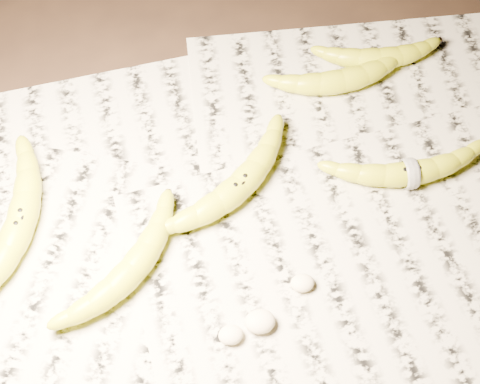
{
  "coord_description": "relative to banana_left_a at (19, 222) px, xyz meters",
  "views": [
    {
      "loc": [
        -0.05,
        -0.4,
        0.73
      ],
      "look_at": [
        0.01,
        0.02,
        0.05
      ],
      "focal_mm": 50.0,
      "sensor_mm": 36.0,
      "label": 1
    }
  ],
  "objects": [
    {
      "name": "measuring_tape",
      "position": [
        0.49,
        0.0,
        -0.0
      ],
      "size": [
        0.0,
        0.04,
        0.04
      ],
      "primitive_type": "torus",
      "rotation": [
        0.0,
        1.57,
        0.01
      ],
      "color": "white",
      "rests_on": "newspaper_patch"
    },
    {
      "name": "banana_left_b",
      "position": [
        0.13,
        -0.08,
        -0.0
      ],
      "size": [
        0.17,
        0.17,
        0.04
      ],
      "primitive_type": null,
      "rotation": [
        0.0,
        0.0,
        0.81
      ],
      "color": "gold",
      "rests_on": "newspaper_patch"
    },
    {
      "name": "banana_upper_a",
      "position": [
        0.44,
        0.16,
        -0.0
      ],
      "size": [
        0.18,
        0.07,
        0.03
      ],
      "primitive_type": null,
      "rotation": [
        0.0,
        0.0,
        0.1
      ],
      "color": "gold",
      "rests_on": "newspaper_patch"
    },
    {
      "name": "ground",
      "position": [
        0.26,
        -0.03,
        -0.03
      ],
      "size": [
        3.0,
        3.0,
        0.0
      ],
      "primitive_type": "plane",
      "color": "black",
      "rests_on": "ground"
    },
    {
      "name": "banana_center",
      "position": [
        0.27,
        0.01,
        -0.0
      ],
      "size": [
        0.19,
        0.17,
        0.04
      ],
      "primitive_type": null,
      "rotation": [
        0.0,
        0.0,
        0.69
      ],
      "color": "gold",
      "rests_on": "newspaper_patch"
    },
    {
      "name": "newspaper_patch",
      "position": [
        0.3,
        -0.04,
        -0.02
      ],
      "size": [
        0.9,
        0.7,
        0.01
      ],
      "primitive_type": "cube",
      "color": "#B8B39E",
      "rests_on": "ground"
    },
    {
      "name": "banana_upper_b",
      "position": [
        0.5,
        0.2,
        -0.0
      ],
      "size": [
        0.16,
        0.06,
        0.03
      ],
      "primitive_type": null,
      "rotation": [
        0.0,
        0.0,
        -0.06
      ],
      "color": "gold",
      "rests_on": "newspaper_patch"
    },
    {
      "name": "flesh_chunk_c",
      "position": [
        0.33,
        -0.12,
        -0.01
      ],
      "size": [
        0.03,
        0.02,
        0.02
      ],
      "primitive_type": "ellipsoid",
      "color": "beige",
      "rests_on": "newspaper_patch"
    },
    {
      "name": "flesh_chunk_b",
      "position": [
        0.23,
        -0.17,
        -0.01
      ],
      "size": [
        0.03,
        0.02,
        0.02
      ],
      "primitive_type": "ellipsoid",
      "color": "beige",
      "rests_on": "newspaper_patch"
    },
    {
      "name": "banana_taped",
      "position": [
        0.49,
        0.0,
        -0.0
      ],
      "size": [
        0.19,
        0.05,
        0.03
      ],
      "primitive_type": null,
      "rotation": [
        0.0,
        0.0,
        0.01
      ],
      "color": "gold",
      "rests_on": "newspaper_patch"
    },
    {
      "name": "flesh_chunk_a",
      "position": [
        0.27,
        -0.16,
        -0.01
      ],
      "size": [
        0.04,
        0.03,
        0.02
      ],
      "primitive_type": "ellipsoid",
      "color": "beige",
      "rests_on": "newspaper_patch"
    },
    {
      "name": "banana_left_a",
      "position": [
        0.0,
        0.0,
        0.0
      ],
      "size": [
        0.12,
        0.22,
        0.04
      ],
      "primitive_type": null,
      "rotation": [
        0.0,
        0.0,
        1.3
      ],
      "color": "gold",
      "rests_on": "newspaper_patch"
    }
  ]
}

